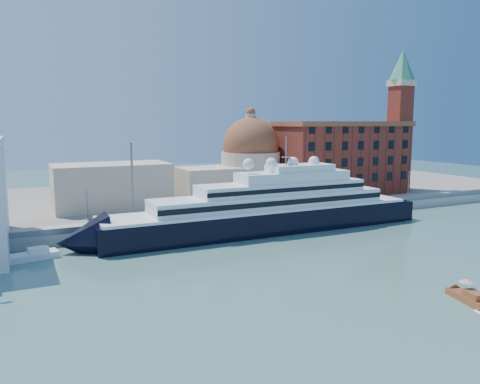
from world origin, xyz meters
TOP-DOWN VIEW (x-y plane):
  - ground at (0.00, 0.00)m, footprint 400.00×400.00m
  - quay at (0.00, 34.00)m, footprint 180.00×10.00m
  - land at (0.00, 75.00)m, footprint 260.00×72.00m
  - quay_fence at (0.00, 29.50)m, footprint 180.00×0.10m
  - superyacht at (5.19, 23.00)m, footprint 85.32×11.83m
  - service_barge at (-41.69, 21.81)m, footprint 10.66×5.25m
  - water_taxi at (12.97, -27.08)m, footprint 3.72×7.20m
  - warehouse at (52.00, 52.00)m, footprint 43.00×19.00m
  - campanile at (76.00, 52.00)m, footprint 8.40×8.40m
  - church at (6.39, 57.72)m, footprint 66.00×18.00m
  - lamp_posts at (-12.67, 32.27)m, footprint 120.80×2.40m

SIDE VIEW (x-z plane):
  - ground at x=0.00m, z-range 0.00..0.00m
  - service_barge at x=-41.69m, z-range -0.49..1.81m
  - water_taxi at x=12.97m, z-range -0.85..2.41m
  - land at x=0.00m, z-range 0.00..2.00m
  - quay at x=0.00m, z-range 0.00..2.50m
  - quay_fence at x=0.00m, z-range 2.50..3.70m
  - superyacht at x=5.19m, z-range -8.35..17.15m
  - lamp_posts at x=-12.67m, z-range 0.84..18.84m
  - church at x=6.39m, z-range -1.84..23.66m
  - warehouse at x=52.00m, z-range 2.16..25.41m
  - campanile at x=76.00m, z-range 5.26..52.26m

